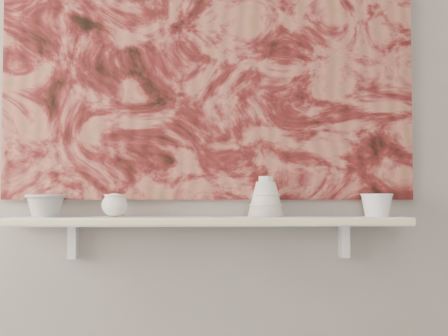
{
  "coord_description": "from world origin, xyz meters",
  "views": [
    {
      "loc": [
        -0.05,
        -0.69,
        1.0
      ],
      "look_at": [
        0.05,
        1.49,
        1.1
      ],
      "focal_mm": 50.0,
      "sensor_mm": 36.0,
      "label": 1
    }
  ],
  "objects": [
    {
      "name": "bowl_white",
      "position": [
        0.59,
        1.51,
        0.97
      ],
      "size": [
        0.15,
        0.15,
        0.08
      ],
      "primitive_type": null,
      "rotation": [
        0.0,
        0.0,
        -0.36
      ],
      "color": "white",
      "rests_on": "shelf"
    },
    {
      "name": "house_motif",
      "position": [
        0.45,
        1.57,
        1.23
      ],
      "size": [
        0.09,
        0.0,
        0.08
      ],
      "primitive_type": "cube",
      "color": "black",
      "rests_on": "painting"
    },
    {
      "name": "bracket_right",
      "position": [
        0.49,
        1.57,
        0.84
      ],
      "size": [
        0.03,
        0.06,
        0.12
      ],
      "primitive_type": "cube",
      "color": "silver",
      "rests_on": "wall_back"
    },
    {
      "name": "bracket_left",
      "position": [
        -0.49,
        1.57,
        0.84
      ],
      "size": [
        0.03,
        0.06,
        0.12
      ],
      "primitive_type": "cube",
      "color": "silver",
      "rests_on": "wall_back"
    },
    {
      "name": "shelf_stripe",
      "position": [
        0.0,
        1.41,
        0.92
      ],
      "size": [
        1.4,
        0.01,
        0.02
      ],
      "primitive_type": "cube",
      "color": "beige",
      "rests_on": "shelf"
    },
    {
      "name": "painting",
      "position": [
        0.0,
        1.59,
        1.54
      ],
      "size": [
        1.5,
        0.02,
        1.1
      ],
      "primitive_type": "cube",
      "color": "maroon",
      "rests_on": "wall_back"
    },
    {
      "name": "shelf",
      "position": [
        0.0,
        1.51,
        0.92
      ],
      "size": [
        1.4,
        0.18,
        0.03
      ],
      "primitive_type": "cube",
      "color": "silver",
      "rests_on": "wall_back"
    },
    {
      "name": "wall_back",
      "position": [
        0.0,
        1.6,
        1.35
      ],
      "size": [
        3.6,
        0.0,
        3.6
      ],
      "primitive_type": "plane",
      "rotation": [
        1.57,
        0.0,
        0.0
      ],
      "color": "gray",
      "rests_on": "floor"
    },
    {
      "name": "bell_vessel",
      "position": [
        0.2,
        1.51,
        1.0
      ],
      "size": [
        0.15,
        0.15,
        0.14
      ],
      "primitive_type": null,
      "rotation": [
        0.0,
        0.0,
        0.17
      ],
      "color": "silver",
      "rests_on": "shelf"
    },
    {
      "name": "cup_cream",
      "position": [
        -0.33,
        1.51,
        0.97
      ],
      "size": [
        0.12,
        0.12,
        0.08
      ],
      "primitive_type": null,
      "rotation": [
        0.0,
        0.0,
        -0.32
      ],
      "color": "silver",
      "rests_on": "shelf"
    },
    {
      "name": "bowl_grey",
      "position": [
        -0.57,
        1.51,
        0.97
      ],
      "size": [
        0.15,
        0.15,
        0.08
      ],
      "primitive_type": null,
      "rotation": [
        0.0,
        0.0,
        -0.06
      ],
      "color": "#969794",
      "rests_on": "shelf"
    }
  ]
}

